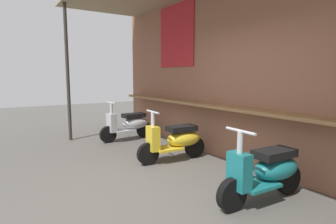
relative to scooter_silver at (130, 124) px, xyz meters
name	(u,v)px	position (x,y,z in m)	size (l,w,h in m)	color
ground_plane	(152,191)	(3.03, -1.08, -0.39)	(25.21, 25.21, 0.00)	#56544F
market_stall_facade	(249,54)	(3.03, 0.78, 1.55)	(9.00, 2.43, 3.51)	#8C5B44
scooter_silver	(130,124)	(0.00, 0.00, 0.00)	(0.48, 1.40, 0.97)	#B2B5BA
scooter_yellow	(176,140)	(2.04, 0.00, 0.00)	(0.50, 1.40, 0.97)	gold
scooter_teal	(267,171)	(4.06, 0.00, 0.00)	(0.47, 1.40, 0.97)	#197075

